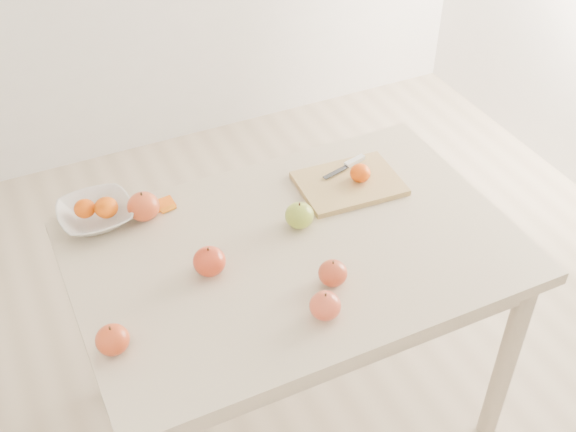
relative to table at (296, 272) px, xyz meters
name	(u,v)px	position (x,y,z in m)	size (l,w,h in m)	color
ground	(294,410)	(0.00, 0.00, -0.65)	(3.50, 3.50, 0.00)	#C6B293
table	(296,272)	(0.00, 0.00, 0.00)	(1.20, 0.80, 0.75)	#C0B091
cutting_board	(349,183)	(0.26, 0.17, 0.11)	(0.30, 0.22, 0.02)	tan
board_tangerine	(360,173)	(0.29, 0.16, 0.14)	(0.06, 0.06, 0.05)	#C84607
fruit_bowl	(96,215)	(-0.46, 0.34, 0.12)	(0.21, 0.21, 0.05)	silver
bowl_tangerine_near	(85,209)	(-0.49, 0.35, 0.15)	(0.06, 0.06, 0.05)	#CA4807
bowl_tangerine_far	(106,207)	(-0.43, 0.32, 0.15)	(0.07, 0.07, 0.06)	#E85508
orange_peel_a	(164,205)	(-0.27, 0.32, 0.10)	(0.06, 0.04, 0.00)	orange
orange_peel_b	(167,209)	(-0.27, 0.30, 0.10)	(0.04, 0.04, 0.00)	orange
paring_knife	(351,163)	(0.31, 0.24, 0.12)	(0.17, 0.06, 0.01)	white
apple_green	(299,215)	(0.05, 0.07, 0.14)	(0.08, 0.08, 0.07)	olive
apple_red_c	(333,273)	(0.02, -0.16, 0.13)	(0.08, 0.08, 0.07)	maroon
apple_red_e	(325,306)	(-0.05, -0.26, 0.13)	(0.08, 0.08, 0.07)	#A71B27
apple_red_a	(143,206)	(-0.34, 0.29, 0.14)	(0.09, 0.09, 0.08)	#A81C0F
apple_red_d	(112,340)	(-0.54, -0.14, 0.13)	(0.08, 0.08, 0.07)	#9B0D08
apple_red_b	(209,261)	(-0.25, 0.01, 0.14)	(0.09, 0.09, 0.08)	#950103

